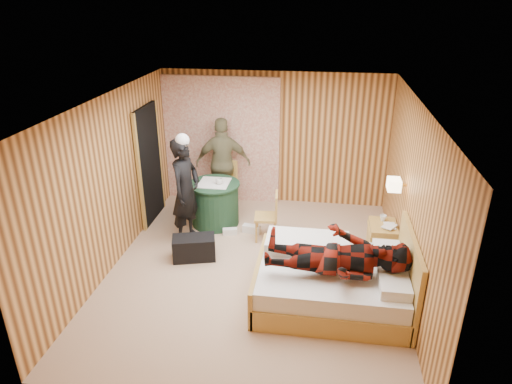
# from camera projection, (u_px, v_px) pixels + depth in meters

# --- Properties ---
(floor) EXTENTS (4.20, 5.00, 0.01)m
(floor) POSITION_uv_depth(u_px,v_px,m) (254.00, 269.00, 6.78)
(floor) COLOR tan
(floor) RESTS_ON ground
(ceiling) EXTENTS (4.20, 5.00, 0.01)m
(ceiling) POSITION_uv_depth(u_px,v_px,m) (254.00, 102.00, 5.77)
(ceiling) COLOR white
(ceiling) RESTS_ON wall_back
(wall_back) EXTENTS (4.20, 0.02, 2.50)m
(wall_back) POSITION_uv_depth(u_px,v_px,m) (275.00, 139.00, 8.54)
(wall_back) COLOR #DE9F55
(wall_back) RESTS_ON floor
(wall_left) EXTENTS (0.02, 5.00, 2.50)m
(wall_left) POSITION_uv_depth(u_px,v_px,m) (110.00, 183.00, 6.56)
(wall_left) COLOR #DE9F55
(wall_left) RESTS_ON floor
(wall_right) EXTENTS (0.02, 5.00, 2.50)m
(wall_right) POSITION_uv_depth(u_px,v_px,m) (412.00, 202.00, 5.99)
(wall_right) COLOR #DE9F55
(wall_right) RESTS_ON floor
(curtain) EXTENTS (2.20, 0.08, 2.40)m
(curtain) POSITION_uv_depth(u_px,v_px,m) (222.00, 140.00, 8.63)
(curtain) COLOR silver
(curtain) RESTS_ON floor
(doorway) EXTENTS (0.06, 0.90, 2.05)m
(doorway) POSITION_uv_depth(u_px,v_px,m) (149.00, 165.00, 7.91)
(doorway) COLOR black
(doorway) RESTS_ON floor
(wall_lamp) EXTENTS (0.26, 0.24, 0.16)m
(wall_lamp) POSITION_uv_depth(u_px,v_px,m) (394.00, 184.00, 6.40)
(wall_lamp) COLOR gold
(wall_lamp) RESTS_ON wall_right
(bed) EXTENTS (1.96, 1.51, 1.04)m
(bed) POSITION_uv_depth(u_px,v_px,m) (332.00, 281.00, 5.99)
(bed) COLOR tan
(bed) RESTS_ON floor
(nightstand) EXTENTS (0.42, 0.58, 0.56)m
(nightstand) POSITION_uv_depth(u_px,v_px,m) (382.00, 240.00, 6.99)
(nightstand) COLOR tan
(nightstand) RESTS_ON floor
(round_table) EXTENTS (0.88, 0.88, 0.78)m
(round_table) POSITION_uv_depth(u_px,v_px,m) (215.00, 203.00, 7.96)
(round_table) COLOR #1D3F29
(round_table) RESTS_ON floor
(chair_far) EXTENTS (0.54, 0.54, 0.93)m
(chair_far) POSITION_uv_depth(u_px,v_px,m) (225.00, 181.00, 8.53)
(chair_far) COLOR tan
(chair_far) RESTS_ON floor
(chair_near) EXTENTS (0.40, 0.40, 0.82)m
(chair_near) POSITION_uv_depth(u_px,v_px,m) (270.00, 213.00, 7.43)
(chair_near) COLOR tan
(chair_near) RESTS_ON floor
(duffel_bag) EXTENTS (0.71, 0.50, 0.36)m
(duffel_bag) POSITION_uv_depth(u_px,v_px,m) (194.00, 248.00, 6.99)
(duffel_bag) COLOR black
(duffel_bag) RESTS_ON floor
(sneaker_left) EXTENTS (0.32, 0.18, 0.13)m
(sneaker_left) POSITION_uv_depth(u_px,v_px,m) (251.00, 229.00, 7.78)
(sneaker_left) COLOR silver
(sneaker_left) RESTS_ON floor
(sneaker_right) EXTENTS (0.26, 0.16, 0.11)m
(sneaker_right) POSITION_uv_depth(u_px,v_px,m) (230.00, 231.00, 7.73)
(sneaker_right) COLOR silver
(sneaker_right) RESTS_ON floor
(woman_standing) EXTENTS (0.56, 0.72, 1.74)m
(woman_standing) POSITION_uv_depth(u_px,v_px,m) (186.00, 191.00, 7.27)
(woman_standing) COLOR black
(woman_standing) RESTS_ON floor
(man_at_table) EXTENTS (1.06, 0.57, 1.72)m
(man_at_table) POSITION_uv_depth(u_px,v_px,m) (223.00, 163.00, 8.44)
(man_at_table) COLOR #74714D
(man_at_table) RESTS_ON floor
(man_on_bed) EXTENTS (0.86, 0.67, 1.77)m
(man_on_bed) POSITION_uv_depth(u_px,v_px,m) (338.00, 247.00, 5.52)
(man_on_bed) COLOR maroon
(man_on_bed) RESTS_ON bed
(book_lower) EXTENTS (0.17, 0.22, 0.02)m
(book_lower) POSITION_uv_depth(u_px,v_px,m) (384.00, 226.00, 6.83)
(book_lower) COLOR silver
(book_lower) RESTS_ON nightstand
(book_upper) EXTENTS (0.26, 0.28, 0.02)m
(book_upper) POSITION_uv_depth(u_px,v_px,m) (384.00, 224.00, 6.83)
(book_upper) COLOR silver
(book_upper) RESTS_ON nightstand
(cup_nightstand) EXTENTS (0.13, 0.13, 0.09)m
(cup_nightstand) POSITION_uv_depth(u_px,v_px,m) (383.00, 218.00, 6.98)
(cup_nightstand) COLOR silver
(cup_nightstand) RESTS_ON nightstand
(cup_table) EXTENTS (0.16, 0.16, 0.10)m
(cup_table) POSITION_uv_depth(u_px,v_px,m) (219.00, 181.00, 7.73)
(cup_table) COLOR silver
(cup_table) RESTS_ON round_table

